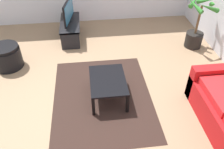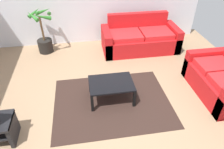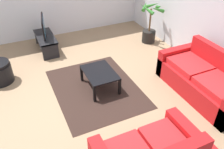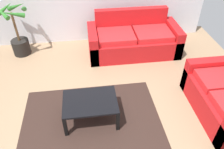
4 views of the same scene
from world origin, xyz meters
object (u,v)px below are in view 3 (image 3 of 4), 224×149
at_px(couch_main, 205,81).
at_px(tv_stand, 46,41).
at_px(tv, 43,26).
at_px(coffee_table, 100,74).
at_px(potted_palm, 150,28).

height_order(couch_main, tv_stand, couch_main).
distance_m(couch_main, tv, 4.13).
bearing_deg(tv, tv_stand, -100.51).
xyz_separation_m(tv, coffee_table, (2.17, 0.67, -0.35)).
bearing_deg(coffee_table, tv, -162.96).
xyz_separation_m(couch_main, potted_palm, (-2.49, 0.27, 0.13)).
xyz_separation_m(coffee_table, potted_palm, (-1.42, 2.12, 0.09)).
bearing_deg(coffee_table, tv_stand, -162.89).
relative_size(couch_main, potted_palm, 1.71).
height_order(couch_main, coffee_table, couch_main).
bearing_deg(couch_main, potted_palm, 173.89).
relative_size(tv, potted_palm, 0.72).
xyz_separation_m(tv_stand, potted_palm, (0.75, 2.79, 0.15)).
relative_size(coffee_table, potted_palm, 0.71).
xyz_separation_m(tv, potted_palm, (0.75, 2.79, -0.26)).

